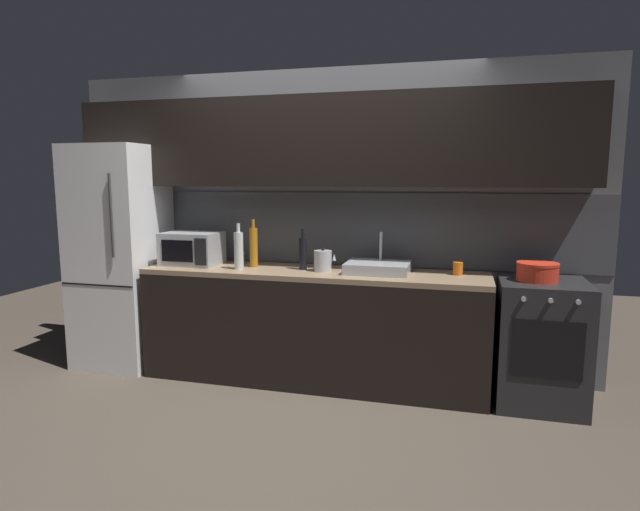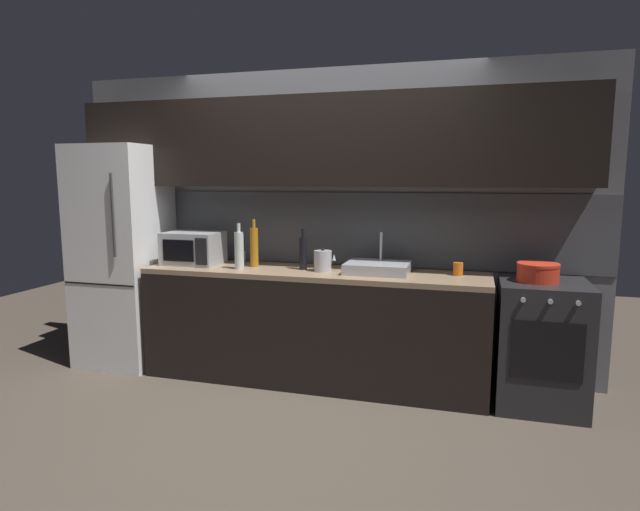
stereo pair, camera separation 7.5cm
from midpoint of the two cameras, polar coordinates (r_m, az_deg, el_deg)
ground_plane at (r=3.64m, az=-4.46°, el=-18.12°), size 10.00×10.00×0.00m
back_wall at (r=4.40m, az=0.84°, el=7.40°), size 4.45×0.44×2.50m
counter_run at (r=4.28m, az=-0.26°, el=-7.55°), size 2.71×0.60×0.90m
refrigerator at (r=4.94m, az=-19.93°, el=-0.02°), size 0.68×0.69×1.89m
oven_range at (r=4.15m, az=23.08°, el=-8.73°), size 0.60×0.62×0.90m
microwave at (r=4.58m, az=-12.94°, el=0.77°), size 0.46×0.35×0.27m
sink_basin at (r=4.09m, az=6.73°, el=-1.29°), size 0.48×0.38×0.30m
kettle at (r=4.12m, az=0.84°, el=-0.57°), size 0.17×0.14×0.19m
wine_bottle_amber at (r=4.36m, az=-6.57°, el=0.96°), size 0.07×0.07×0.39m
wine_bottle_clear at (r=4.26m, az=-8.15°, el=0.60°), size 0.07×0.07×0.36m
wine_bottle_dark at (r=4.20m, az=-1.31°, el=0.29°), size 0.06×0.06×0.32m
mug_orange at (r=4.09m, az=15.06°, el=-1.40°), size 0.07×0.07×0.10m
mug_white at (r=4.61m, az=-8.02°, el=-0.17°), size 0.08×0.08×0.09m
cooking_pot at (r=4.03m, az=22.78°, el=-1.67°), size 0.29×0.29×0.13m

